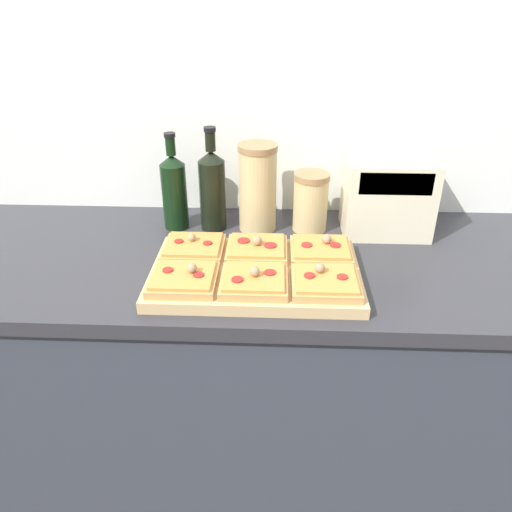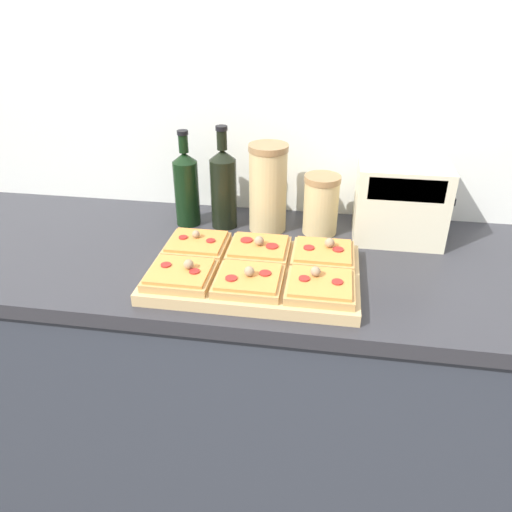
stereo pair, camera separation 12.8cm
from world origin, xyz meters
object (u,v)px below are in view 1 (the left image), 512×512
object	(u,v)px
olive_oil_bottle	(174,190)
toaster_oven	(387,196)
cutting_board	(255,274)
wine_bottle	(212,189)
grain_jar_tall	(258,188)
grain_jar_short	(311,202)

from	to	relation	value
olive_oil_bottle	toaster_oven	size ratio (longest dim) A/B	1.06
olive_oil_bottle	toaster_oven	bearing A→B (deg)	-0.08
cutting_board	wine_bottle	bearing A→B (deg)	115.38
wine_bottle	toaster_oven	size ratio (longest dim) A/B	1.13
wine_bottle	grain_jar_tall	bearing A→B (deg)	-0.00
wine_bottle	olive_oil_bottle	bearing A→B (deg)	-180.00
olive_oil_bottle	grain_jar_short	bearing A→B (deg)	0.00
cutting_board	grain_jar_tall	xyz separation A→B (m)	(-0.01, 0.30, 0.12)
grain_jar_short	wine_bottle	bearing A→B (deg)	180.00
grain_jar_short	olive_oil_bottle	bearing A→B (deg)	180.00
cutting_board	wine_bottle	distance (m)	0.35
grain_jar_short	toaster_oven	xyz separation A→B (m)	(0.23, -0.00, 0.02)
olive_oil_bottle	grain_jar_short	xyz separation A→B (m)	(0.41, 0.00, -0.03)
cutting_board	grain_jar_tall	bearing A→B (deg)	91.32
cutting_board	toaster_oven	xyz separation A→B (m)	(0.38, 0.30, 0.10)
olive_oil_bottle	grain_jar_tall	bearing A→B (deg)	0.00
cutting_board	olive_oil_bottle	xyz separation A→B (m)	(-0.26, 0.30, 0.11)
cutting_board	olive_oil_bottle	bearing A→B (deg)	130.70
grain_jar_short	toaster_oven	bearing A→B (deg)	-0.22
olive_oil_bottle	wine_bottle	xyz separation A→B (m)	(0.12, 0.00, 0.01)
cutting_board	wine_bottle	world-z (taller)	wine_bottle
cutting_board	wine_bottle	size ratio (longest dim) A/B	1.69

